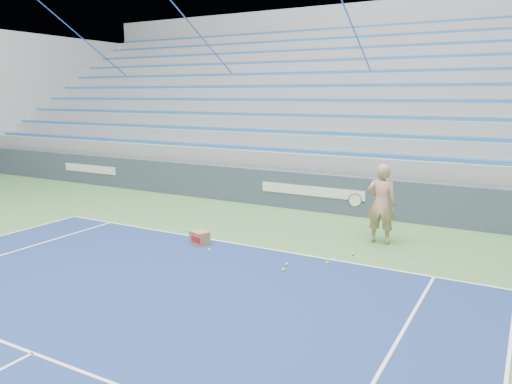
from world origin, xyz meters
TOP-DOWN VIEW (x-y plane):
  - sponsor_barrier at (0.00, 15.88)m, footprint 30.00×0.32m
  - bleachers at (0.00, 21.60)m, footprint 31.00×9.15m
  - tennis_player at (2.61, 13.59)m, footprint 0.96×0.86m
  - ball_box at (-0.92, 11.47)m, footprint 0.49×0.43m
  - tennis_ball_0 at (1.51, 10.81)m, footprint 0.07×0.07m
  - tennis_ball_1 at (1.44, 11.13)m, footprint 0.07×0.07m
  - tennis_ball_2 at (2.37, 12.39)m, footprint 0.07×0.07m
  - tennis_ball_3 at (2.11, 11.61)m, footprint 0.07×0.07m
  - tennis_ball_4 at (-0.45, 11.13)m, footprint 0.07×0.07m

SIDE VIEW (x-z plane):
  - tennis_ball_0 at x=1.51m, z-range 0.00..0.07m
  - tennis_ball_1 at x=1.44m, z-range 0.00..0.07m
  - tennis_ball_2 at x=2.37m, z-range 0.00..0.07m
  - tennis_ball_3 at x=2.11m, z-range 0.00..0.07m
  - tennis_ball_4 at x=-0.45m, z-range 0.00..0.07m
  - ball_box at x=-0.92m, z-range 0.00..0.31m
  - sponsor_barrier at x=0.00m, z-range 0.00..1.10m
  - tennis_player at x=2.61m, z-range 0.00..1.84m
  - bleachers at x=0.00m, z-range -1.29..6.01m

